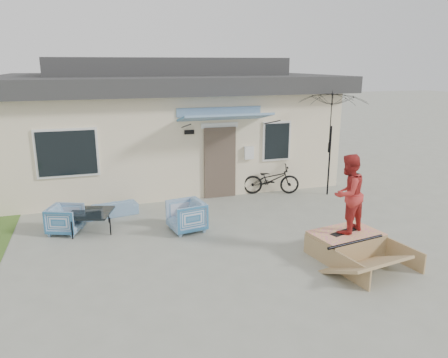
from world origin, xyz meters
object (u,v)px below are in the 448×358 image
object	(u,v)px
loveseat	(111,205)
armchair_right	(186,215)
bicycle	(271,176)
armchair_left	(65,218)
skater	(348,193)
coffee_table	(91,221)
patio_umbrella	(331,138)
skateboard	(345,231)
skate_ramp	(345,243)

from	to	relation	value
loveseat	armchair_right	xyz separation A→B (m)	(1.68, -1.65, 0.14)
bicycle	armchair_left	bearing A→B (deg)	119.78
armchair_left	skater	xyz separation A→B (m)	(5.65, -2.93, 0.97)
coffee_table	skater	xyz separation A→B (m)	(5.08, -2.90, 1.10)
bicycle	patio_umbrella	bearing A→B (deg)	-94.29
bicycle	skateboard	size ratio (longest dim) A/B	2.32
skateboard	loveseat	bearing A→B (deg)	120.91
armchair_left	skate_ramp	xyz separation A→B (m)	(5.66, -2.98, -0.13)
coffee_table	bicycle	distance (m)	5.53
patio_umbrella	bicycle	bearing A→B (deg)	159.94
armchair_right	bicycle	bearing A→B (deg)	114.96
loveseat	coffee_table	bearing A→B (deg)	52.22
skate_ramp	loveseat	bearing A→B (deg)	129.77
skateboard	skate_ramp	bearing A→B (deg)	-99.15
coffee_table	bicycle	world-z (taller)	bicycle
skater	armchair_right	bearing A→B (deg)	-61.41
loveseat	skateboard	bearing A→B (deg)	129.63
coffee_table	bicycle	xyz separation A→B (m)	(5.31, 1.50, 0.31)
patio_umbrella	skate_ramp	bearing A→B (deg)	-115.49
patio_umbrella	skateboard	size ratio (longest dim) A/B	3.09
armchair_right	skateboard	world-z (taller)	armchair_right
armchair_left	bicycle	bearing A→B (deg)	-54.39
coffee_table	skate_ramp	bearing A→B (deg)	-30.04
loveseat	bicycle	distance (m)	4.85
armchair_left	skateboard	distance (m)	6.37
loveseat	skate_ramp	world-z (taller)	loveseat
bicycle	skater	xyz separation A→B (m)	(-0.23, -4.40, 0.79)
armchair_left	armchair_right	world-z (taller)	armchair_right
armchair_right	bicycle	distance (m)	3.82
loveseat	skateboard	xyz separation A→B (m)	(4.58, -3.86, 0.22)
armchair_right	bicycle	size ratio (longest dim) A/B	0.47
armchair_left	patio_umbrella	world-z (taller)	patio_umbrella
skate_ramp	skater	size ratio (longest dim) A/B	1.13
loveseat	skater	bearing A→B (deg)	129.63
skate_ramp	bicycle	bearing A→B (deg)	77.35
armchair_left	skate_ramp	distance (m)	6.40
armchair_right	skate_ramp	xyz separation A→B (m)	(2.91, -2.26, -0.17)
coffee_table	skate_ramp	size ratio (longest dim) A/B	0.51
armchair_right	skater	xyz separation A→B (m)	(2.90, -2.21, 0.93)
coffee_table	patio_umbrella	bearing A→B (deg)	7.51
skateboard	skater	distance (m)	0.85
armchair_right	bicycle	xyz separation A→B (m)	(3.13, 2.19, 0.14)
skateboard	bicycle	bearing A→B (deg)	68.07
armchair_left	skate_ramp	bearing A→B (deg)	-96.14
patio_umbrella	skater	distance (m)	4.25
armchair_right	coffee_table	size ratio (longest dim) A/B	0.85
skateboard	skater	world-z (taller)	skater
loveseat	coffee_table	xyz separation A→B (m)	(-0.50, -0.97, -0.03)
armchair_right	skater	size ratio (longest dim) A/B	0.49
skate_ramp	skater	world-z (taller)	skater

